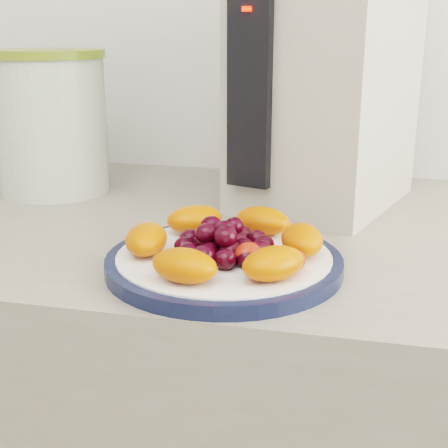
# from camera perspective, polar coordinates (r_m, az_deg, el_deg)

# --- Properties ---
(plate_rim) EXTENTS (0.25, 0.25, 0.01)m
(plate_rim) POSITION_cam_1_polar(r_m,az_deg,el_deg) (0.65, -0.00, -3.57)
(plate_rim) COLOR #101834
(plate_rim) RESTS_ON counter
(plate_face) EXTENTS (0.22, 0.22, 0.02)m
(plate_face) POSITION_cam_1_polar(r_m,az_deg,el_deg) (0.65, -0.00, -3.49)
(plate_face) COLOR white
(plate_face) RESTS_ON counter
(canister) EXTENTS (0.20, 0.20, 0.20)m
(canister) POSITION_cam_1_polar(r_m,az_deg,el_deg) (0.98, -15.55, 8.60)
(canister) COLOR #365A1C
(canister) RESTS_ON counter
(canister_lid) EXTENTS (0.21, 0.21, 0.01)m
(canister_lid) POSITION_cam_1_polar(r_m,az_deg,el_deg) (0.97, -16.07, 14.74)
(canister_lid) COLOR olive
(canister_lid) RESTS_ON canister
(appliance_body) EXTENTS (0.26, 0.31, 0.33)m
(appliance_body) POSITION_cam_1_polar(r_m,az_deg,el_deg) (0.89, 9.44, 12.29)
(appliance_body) COLOR #B5AE9E
(appliance_body) RESTS_ON counter
(appliance_panel) EXTENTS (0.06, 0.03, 0.24)m
(appliance_panel) POSITION_cam_1_polar(r_m,az_deg,el_deg) (0.79, 2.42, 12.19)
(appliance_panel) COLOR black
(appliance_panel) RESTS_ON appliance_body
(appliance_led) EXTENTS (0.01, 0.01, 0.01)m
(appliance_led) POSITION_cam_1_polar(r_m,az_deg,el_deg) (0.77, 2.13, 19.06)
(appliance_led) COLOR #FF0C05
(appliance_led) RESTS_ON appliance_panel
(fruit_plate) EXTENTS (0.21, 0.21, 0.04)m
(fruit_plate) POSITION_cam_1_polar(r_m,az_deg,el_deg) (0.64, 0.47, -1.66)
(fruit_plate) COLOR #D73F06
(fruit_plate) RESTS_ON plate_face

